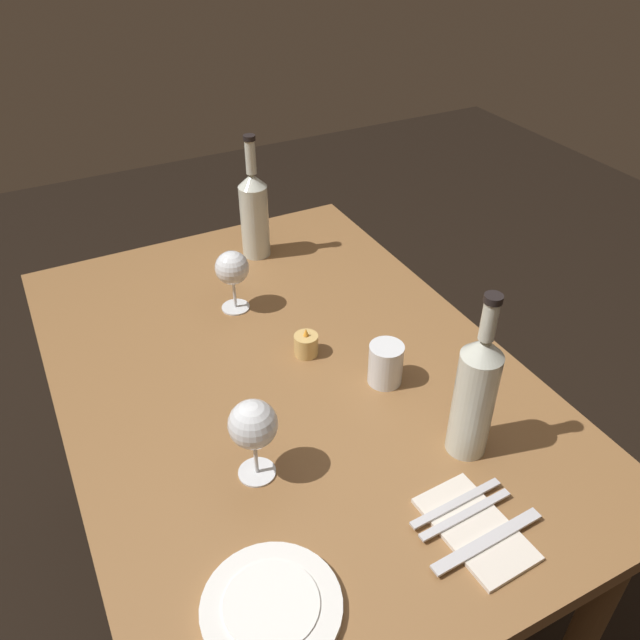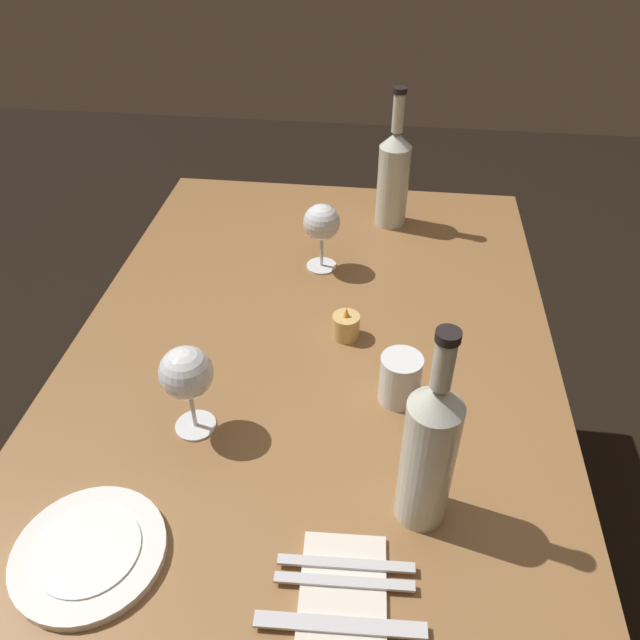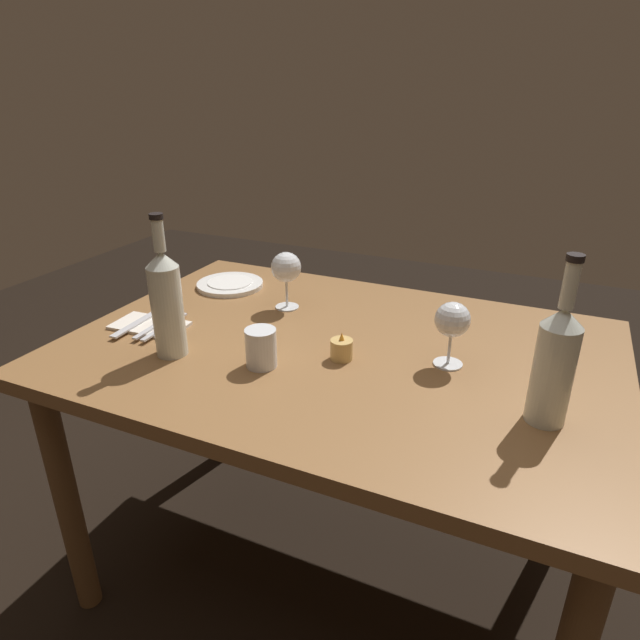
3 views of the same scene
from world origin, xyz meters
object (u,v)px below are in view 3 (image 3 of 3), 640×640
object	(u,v)px
folded_napkin	(150,325)
table_knife	(140,321)
fork_outer	(165,326)
wine_glass_right	(286,269)
dinner_plate	(230,284)
fork_inner	(157,325)
votive_candle	(342,350)
wine_bottle_second	(167,301)
wine_glass_left	(452,321)
wine_bottle	(555,362)
water_tumbler	(261,349)

from	to	relation	value
folded_napkin	table_knife	bearing A→B (deg)	-0.00
fork_outer	wine_glass_right	bearing A→B (deg)	-129.34
wine_glass_right	table_knife	distance (m)	0.41
dinner_plate	folded_napkin	xyz separation A→B (m)	(0.03, 0.34, -0.00)
fork_inner	table_knife	bearing A→B (deg)	-0.00
table_knife	votive_candle	bearing A→B (deg)	-175.61
folded_napkin	table_knife	distance (m)	0.03
wine_bottle_second	table_knife	bearing A→B (deg)	-28.05
dinner_plate	wine_bottle_second	bearing A→B (deg)	105.84
wine_glass_left	wine_bottle_second	distance (m)	0.64
votive_candle	folded_napkin	bearing A→B (deg)	4.64
wine_glass_left	wine_bottle	size ratio (longest dim) A/B	0.46
folded_napkin	votive_candle	bearing A→B (deg)	-175.36
table_knife	fork_outer	bearing A→B (deg)	180.00
votive_candle	wine_glass_right	bearing A→B (deg)	-40.81
wine_bottle	fork_outer	distance (m)	0.92
votive_candle	fork_outer	size ratio (longest dim) A/B	0.37
wine_bottle_second	water_tumbler	xyz separation A→B (m)	(-0.22, -0.03, -0.09)
folded_napkin	fork_inner	distance (m)	0.03
wine_glass_left	wine_glass_right	bearing A→B (deg)	-16.90
wine_glass_left	votive_candle	distance (m)	0.26
wine_glass_right	wine_bottle	size ratio (longest dim) A/B	0.49
dinner_plate	fork_outer	bearing A→B (deg)	93.99
wine_glass_left	votive_candle	xyz separation A→B (m)	(0.23, 0.07, -0.08)
wine_glass_left	fork_outer	distance (m)	0.72
fork_outer	table_knife	size ratio (longest dim) A/B	0.86
wine_bottle	fork_outer	xyz separation A→B (m)	(0.91, -0.03, -0.11)
wine_glass_left	votive_candle	bearing A→B (deg)	17.76
wine_glass_right	table_knife	size ratio (longest dim) A/B	0.76
dinner_plate	fork_inner	world-z (taller)	dinner_plate
wine_bottle	wine_bottle_second	bearing A→B (deg)	4.86
water_tumbler	votive_candle	xyz separation A→B (m)	(-0.15, -0.10, -0.02)
water_tumbler	table_knife	xyz separation A→B (m)	(0.40, -0.06, -0.03)
wine_bottle_second	table_knife	size ratio (longest dim) A/B	1.57
wine_bottle	water_tumbler	world-z (taller)	wine_bottle
wine_glass_left	folded_napkin	bearing A→B (deg)	8.77
water_tumbler	wine_glass_right	bearing A→B (deg)	-72.11
dinner_plate	table_knife	world-z (taller)	dinner_plate
dinner_plate	table_knife	bearing A→B (deg)	80.63
votive_candle	fork_inner	distance (m)	0.50
wine_glass_right	water_tumbler	xyz separation A→B (m)	(-0.10, 0.32, -0.07)
votive_candle	dinner_plate	size ratio (longest dim) A/B	0.33
wine_glass_left	fork_inner	bearing A→B (deg)	9.06
water_tumbler	fork_outer	world-z (taller)	water_tumbler
folded_napkin	table_knife	xyz separation A→B (m)	(0.03, -0.00, 0.01)
wine_bottle_second	fork_inner	bearing A→B (deg)	-37.49
water_tumbler	votive_candle	bearing A→B (deg)	-145.62
wine_bottle_second	fork_outer	distance (m)	0.18
fork_outer	table_knife	distance (m)	0.08
wine_glass_right	fork_inner	bearing A→B (deg)	47.56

